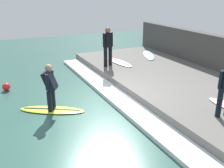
{
  "coord_description": "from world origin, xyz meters",
  "views": [
    {
      "loc": [
        -3.23,
        -7.33,
        3.68
      ],
      "look_at": [
        0.3,
        0.0,
        0.7
      ],
      "focal_mm": 42.0,
      "sensor_mm": 36.0,
      "label": 1
    }
  ],
  "objects_px": {
    "surfboard_riding": "(52,110)",
    "surfer_waiting_near": "(108,45)",
    "surfboard_waiting_near": "(120,62)",
    "marker_buoy": "(6,87)",
    "surfer_riding": "(50,85)",
    "surfboard_spare": "(149,55)"
  },
  "relations": [
    {
      "from": "surfboard_riding",
      "to": "surfboard_waiting_near",
      "type": "height_order",
      "value": "surfboard_waiting_near"
    },
    {
      "from": "surfboard_spare",
      "to": "surfer_waiting_near",
      "type": "bearing_deg",
      "value": -163.23
    },
    {
      "from": "surfboard_riding",
      "to": "surfboard_waiting_near",
      "type": "distance_m",
      "value": 4.99
    },
    {
      "from": "surfer_waiting_near",
      "to": "surfboard_waiting_near",
      "type": "relative_size",
      "value": 0.87
    },
    {
      "from": "surfer_riding",
      "to": "surfboard_waiting_near",
      "type": "height_order",
      "value": "surfer_riding"
    },
    {
      "from": "surfer_riding",
      "to": "marker_buoy",
      "type": "height_order",
      "value": "surfer_riding"
    },
    {
      "from": "surfboard_riding",
      "to": "surfboard_spare",
      "type": "distance_m",
      "value": 6.98
    },
    {
      "from": "surfer_waiting_near",
      "to": "surfboard_spare",
      "type": "distance_m",
      "value": 3.0
    },
    {
      "from": "surfer_waiting_near",
      "to": "marker_buoy",
      "type": "height_order",
      "value": "surfer_waiting_near"
    },
    {
      "from": "surfer_waiting_near",
      "to": "surfboard_spare",
      "type": "bearing_deg",
      "value": 16.77
    },
    {
      "from": "surfboard_spare",
      "to": "marker_buoy",
      "type": "bearing_deg",
      "value": -171.47
    },
    {
      "from": "surfboard_spare",
      "to": "marker_buoy",
      "type": "relative_size",
      "value": 7.06
    },
    {
      "from": "surfboard_riding",
      "to": "surfboard_waiting_near",
      "type": "bearing_deg",
      "value": 37.18
    },
    {
      "from": "surfer_riding",
      "to": "surfer_waiting_near",
      "type": "bearing_deg",
      "value": 40.37
    },
    {
      "from": "surfboard_riding",
      "to": "surfer_waiting_near",
      "type": "xyz_separation_m",
      "value": [
        3.25,
        2.76,
        1.31
      ]
    },
    {
      "from": "surfboard_waiting_near",
      "to": "marker_buoy",
      "type": "relative_size",
      "value": 6.6
    },
    {
      "from": "surfboard_spare",
      "to": "surfer_riding",
      "type": "bearing_deg",
      "value": -149.06
    },
    {
      "from": "marker_buoy",
      "to": "surfer_waiting_near",
      "type": "bearing_deg",
      "value": 3.2
    },
    {
      "from": "surfer_riding",
      "to": "marker_buoy",
      "type": "xyz_separation_m",
      "value": [
        -1.15,
        2.51,
        -0.73
      ]
    },
    {
      "from": "surfboard_riding",
      "to": "surfer_waiting_near",
      "type": "relative_size",
      "value": 1.21
    },
    {
      "from": "surfboard_riding",
      "to": "surfer_waiting_near",
      "type": "bearing_deg",
      "value": 40.37
    },
    {
      "from": "surfer_riding",
      "to": "surfboard_waiting_near",
      "type": "relative_size",
      "value": 0.74
    }
  ]
}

